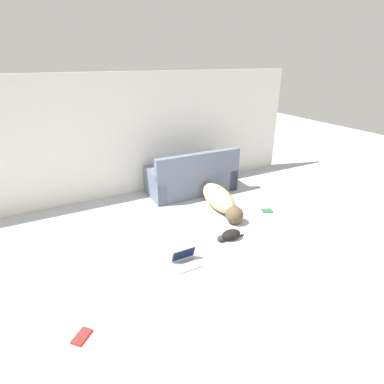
{
  "coord_description": "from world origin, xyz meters",
  "views": [
    {
      "loc": [
        -1.43,
        -2.17,
        2.63
      ],
      "look_at": [
        0.51,
        1.59,
        0.74
      ],
      "focal_mm": 28.0,
      "sensor_mm": 36.0,
      "label": 1
    }
  ],
  "objects_px": {
    "cat": "(230,235)",
    "book_red": "(82,336)",
    "book_green": "(267,211)",
    "laptop_open": "(185,259)",
    "couch": "(192,179)",
    "dog": "(220,200)"
  },
  "relations": [
    {
      "from": "cat",
      "to": "book_red",
      "type": "height_order",
      "value": "cat"
    },
    {
      "from": "cat",
      "to": "book_green",
      "type": "xyz_separation_m",
      "value": [
        1.16,
        0.47,
        -0.06
      ]
    },
    {
      "from": "book_green",
      "to": "book_red",
      "type": "distance_m",
      "value": 3.77
    },
    {
      "from": "laptop_open",
      "to": "book_green",
      "type": "xyz_separation_m",
      "value": [
        2.05,
        0.69,
        -0.06
      ]
    },
    {
      "from": "couch",
      "to": "laptop_open",
      "type": "relative_size",
      "value": 5.14
    },
    {
      "from": "dog",
      "to": "laptop_open",
      "type": "bearing_deg",
      "value": -42.88
    },
    {
      "from": "book_green",
      "to": "dog",
      "type": "bearing_deg",
      "value": 147.93
    },
    {
      "from": "book_green",
      "to": "book_red",
      "type": "relative_size",
      "value": 0.99
    },
    {
      "from": "couch",
      "to": "cat",
      "type": "distance_m",
      "value": 1.96
    },
    {
      "from": "laptop_open",
      "to": "book_green",
      "type": "distance_m",
      "value": 2.17
    },
    {
      "from": "couch",
      "to": "cat",
      "type": "relative_size",
      "value": 3.75
    },
    {
      "from": "book_green",
      "to": "book_red",
      "type": "xyz_separation_m",
      "value": [
        -3.54,
        -1.3,
        0.0
      ]
    },
    {
      "from": "dog",
      "to": "laptop_open",
      "type": "height_order",
      "value": "dog"
    },
    {
      "from": "cat",
      "to": "laptop_open",
      "type": "distance_m",
      "value": 0.93
    },
    {
      "from": "couch",
      "to": "dog",
      "type": "distance_m",
      "value": 0.99
    },
    {
      "from": "couch",
      "to": "book_red",
      "type": "relative_size",
      "value": 7.76
    },
    {
      "from": "couch",
      "to": "book_red",
      "type": "bearing_deg",
      "value": 45.91
    },
    {
      "from": "couch",
      "to": "book_green",
      "type": "bearing_deg",
      "value": 120.2
    },
    {
      "from": "cat",
      "to": "book_green",
      "type": "relative_size",
      "value": 2.09
    },
    {
      "from": "dog",
      "to": "book_red",
      "type": "relative_size",
      "value": 6.78
    },
    {
      "from": "cat",
      "to": "book_red",
      "type": "relative_size",
      "value": 2.07
    },
    {
      "from": "dog",
      "to": "book_red",
      "type": "bearing_deg",
      "value": -52.24
    }
  ]
}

